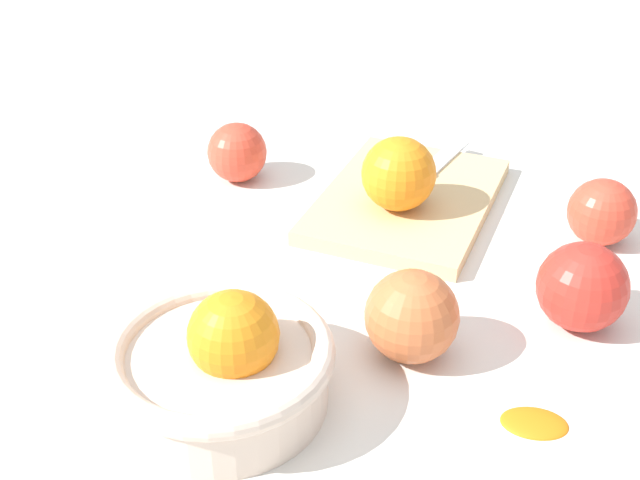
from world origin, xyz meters
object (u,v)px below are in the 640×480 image
(apple_front_left, at_px, (582,287))
(apple_front_right, at_px, (602,212))
(bowl, at_px, (222,365))
(cutting_board, at_px, (407,200))
(knife, at_px, (428,169))
(orange_on_board, at_px, (395,174))
(apple_front_left_2, at_px, (412,316))
(apple_back_right, at_px, (237,152))

(apple_front_left, distance_m, apple_front_right, 0.15)
(bowl, bearing_deg, cutting_board, -19.02)
(knife, bearing_deg, orange_on_board, 159.12)
(cutting_board, distance_m, apple_front_left, 0.25)
(bowl, xyz_separation_m, apple_front_left, (0.15, -0.28, 0.00))
(apple_front_left, bearing_deg, bowl, 117.99)
(apple_front_left_2, bearing_deg, knife, 0.54)
(bowl, xyz_separation_m, orange_on_board, (0.31, -0.10, 0.02))
(cutting_board, distance_m, knife, 0.06)
(cutting_board, xyz_separation_m, apple_back_right, (0.03, 0.20, 0.03))
(cutting_board, bearing_deg, apple_front_right, -101.30)
(bowl, xyz_separation_m, cutting_board, (0.34, -0.12, -0.03))
(cutting_board, height_order, apple_back_right, apple_back_right)
(orange_on_board, distance_m, apple_front_left, 0.24)
(bowl, xyz_separation_m, apple_back_right, (0.37, 0.09, -0.00))
(apple_front_left_2, bearing_deg, orange_on_board, 9.08)
(apple_back_right, bearing_deg, orange_on_board, -108.74)
(bowl, height_order, apple_back_right, bowl)
(orange_on_board, xyz_separation_m, apple_front_left_2, (-0.22, -0.04, -0.02))
(apple_front_left_2, bearing_deg, apple_back_right, 37.99)
(bowl, distance_m, apple_front_left_2, 0.16)
(bowl, distance_m, cutting_board, 0.36)
(cutting_board, distance_m, apple_front_left_2, 0.26)
(orange_on_board, relative_size, apple_back_right, 1.14)
(cutting_board, bearing_deg, bowl, 160.98)
(knife, distance_m, apple_back_right, 0.22)
(knife, xyz_separation_m, apple_front_left, (-0.24, -0.15, 0.02))
(orange_on_board, distance_m, apple_front_left_2, 0.23)
(apple_back_right, distance_m, apple_front_left, 0.43)
(knife, relative_size, apple_front_left, 1.89)
(apple_front_right, bearing_deg, apple_front_left, 166.86)
(knife, relative_size, apple_back_right, 2.15)
(cutting_board, relative_size, apple_back_right, 3.64)
(apple_front_left, relative_size, apple_front_left_2, 1.00)
(orange_on_board, relative_size, apple_front_right, 1.14)
(cutting_board, relative_size, knife, 1.69)
(knife, xyz_separation_m, apple_back_right, (-0.02, 0.22, 0.01))
(knife, bearing_deg, cutting_board, 160.38)
(knife, distance_m, apple_front_right, 0.20)
(cutting_board, height_order, apple_front_left_2, apple_front_left_2)
(bowl, height_order, apple_front_left_2, bowl)
(bowl, distance_m, apple_back_right, 0.38)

